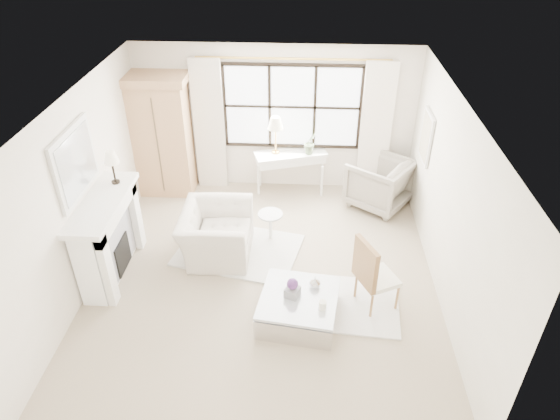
{
  "coord_description": "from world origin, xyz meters",
  "views": [
    {
      "loc": [
        0.56,
        -5.66,
        4.93
      ],
      "look_at": [
        0.23,
        0.2,
        1.07
      ],
      "focal_mm": 32.0,
      "sensor_mm": 36.0,
      "label": 1
    }
  ],
  "objects_px": {
    "club_armchair": "(216,233)",
    "armoire": "(162,135)",
    "coffee_table": "(299,308)",
    "console_table": "(290,172)"
  },
  "relations": [
    {
      "from": "armoire",
      "to": "coffee_table",
      "type": "bearing_deg",
      "value": -52.1
    },
    {
      "from": "armoire",
      "to": "console_table",
      "type": "bearing_deg",
      "value": 1.81
    },
    {
      "from": "armoire",
      "to": "coffee_table",
      "type": "height_order",
      "value": "armoire"
    },
    {
      "from": "armoire",
      "to": "club_armchair",
      "type": "distance_m",
      "value": 2.4
    },
    {
      "from": "club_armchair",
      "to": "console_table",
      "type": "bearing_deg",
      "value": -28.52
    },
    {
      "from": "armoire",
      "to": "console_table",
      "type": "xyz_separation_m",
      "value": [
        2.32,
        0.09,
        -0.74
      ]
    },
    {
      "from": "club_armchair",
      "to": "coffee_table",
      "type": "xyz_separation_m",
      "value": [
        1.31,
        -1.33,
        -0.2
      ]
    },
    {
      "from": "club_armchair",
      "to": "armoire",
      "type": "bearing_deg",
      "value": 32.94
    },
    {
      "from": "armoire",
      "to": "club_armchair",
      "type": "relative_size",
      "value": 1.88
    },
    {
      "from": "console_table",
      "to": "club_armchair",
      "type": "relative_size",
      "value": 1.16
    }
  ]
}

